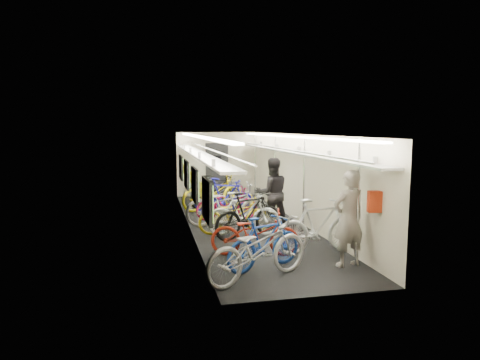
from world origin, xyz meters
name	(u,v)px	position (x,y,z in m)	size (l,w,h in m)	color
train_car_shell	(227,161)	(-0.36, 0.71, 1.66)	(10.00, 10.00, 10.00)	black
bicycle_0	(258,249)	(-0.73, -4.13, 0.55)	(0.73, 2.09, 1.10)	#ABAAAE
bicycle_1	(265,243)	(-0.46, -3.59, 0.50)	(0.47, 1.66, 1.00)	#193D99
bicycle_2	(255,233)	(-0.43, -2.75, 0.47)	(0.62, 1.78, 0.94)	maroon
bicycle_3	(249,215)	(-0.25, -1.37, 0.56)	(0.52, 1.85, 1.11)	black
bicycle_4	(234,215)	(-0.49, -0.89, 0.46)	(0.61, 1.76, 0.93)	gold
bicycle_5	(244,214)	(-0.32, -1.17, 0.53)	(0.50, 1.77, 1.06)	silver
bicycle_6	(227,205)	(-0.52, -0.06, 0.57)	(0.76, 2.18, 1.14)	#A09FA3
bicycle_7	(225,197)	(-0.36, 1.18, 0.56)	(0.53, 1.87, 1.12)	#1A1996
bicycle_8	(227,203)	(-0.38, 0.71, 0.46)	(0.61, 1.76, 0.92)	maroon
bicycle_9	(217,191)	(-0.41, 2.43, 0.55)	(0.51, 1.82, 1.09)	black
bicycle_10	(213,192)	(-0.55, 2.24, 0.57)	(0.75, 2.15, 1.13)	yellow
bicycle_11	(319,226)	(0.88, -2.87, 0.58)	(0.54, 1.92, 1.15)	silver
bicycle_12	(218,192)	(-0.27, 2.96, 0.45)	(0.60, 1.73, 0.91)	slate
bicycle_14	(217,186)	(-0.16, 4.05, 0.51)	(0.68, 1.95, 1.03)	slate
passenger_near	(349,218)	(1.11, -3.74, 0.91)	(0.66, 0.43, 1.81)	gray
passenger_mid	(272,193)	(0.58, -0.46, 0.90)	(0.88, 0.69, 1.81)	black
backpack	(375,202)	(1.41, -4.13, 1.28)	(0.26, 0.14, 0.38)	red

